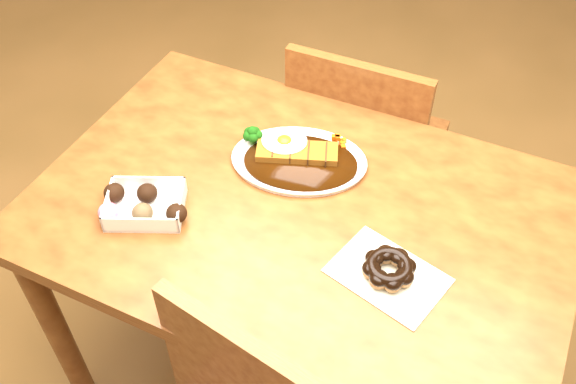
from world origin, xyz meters
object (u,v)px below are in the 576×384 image
at_px(table, 300,236).
at_px(katsu_curry_plate, 297,157).
at_px(chair_far, 363,148).
at_px(pon_de_ring, 389,269).
at_px(donut_box, 143,204).

height_order(table, katsu_curry_plate, katsu_curry_plate).
relative_size(chair_far, pon_de_ring, 3.39).
xyz_separation_m(table, chair_far, (-0.03, 0.53, -0.17)).
height_order(table, donut_box, donut_box).
distance_m(table, chair_far, 0.56).
height_order(table, chair_far, chair_far).
xyz_separation_m(chair_far, pon_de_ring, (0.27, -0.63, 0.29)).
height_order(donut_box, pon_de_ring, donut_box).
bearing_deg(chair_far, katsu_curry_plate, 82.90).
relative_size(table, katsu_curry_plate, 3.23).
bearing_deg(chair_far, donut_box, 66.74).
bearing_deg(pon_de_ring, chair_far, 113.16).
relative_size(katsu_curry_plate, donut_box, 1.80).
relative_size(table, pon_de_ring, 4.67).
relative_size(chair_far, katsu_curry_plate, 2.35).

